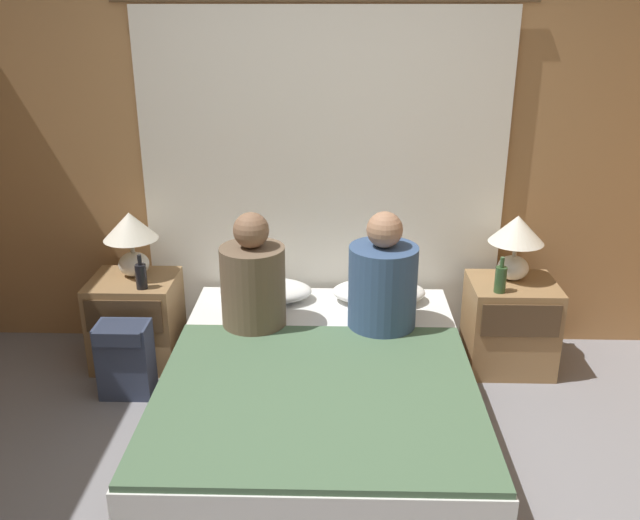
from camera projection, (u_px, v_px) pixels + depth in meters
name	position (u px, v px, depth m)	size (l,w,h in m)	color
wall_back	(323.00, 150.00, 4.11)	(4.63, 0.06, 2.50)	#A37547
curtain_panel	(323.00, 184.00, 4.12)	(2.39, 0.02, 2.11)	white
bed	(318.00, 400.00, 3.45)	(1.56, 1.98, 0.40)	brown
nightstand_left	(137.00, 320.00, 4.13)	(0.50, 0.45, 0.55)	#937047
nightstand_right	(509.00, 325.00, 4.07)	(0.50, 0.45, 0.55)	#937047
lamp_left	(131.00, 235.00, 3.99)	(0.32, 0.32, 0.39)	silver
lamp_right	(516.00, 238.00, 3.94)	(0.32, 0.32, 0.39)	silver
pillow_left	(266.00, 291.00, 4.10)	(0.56, 0.33, 0.12)	white
pillow_right	(379.00, 292.00, 4.08)	(0.56, 0.33, 0.12)	white
blanket_on_bed	(317.00, 394.00, 3.10)	(1.50, 1.34, 0.03)	#4C6B4C
person_left_in_bed	(253.00, 282.00, 3.68)	(0.35, 0.35, 0.67)	brown
person_right_in_bed	(383.00, 283.00, 3.66)	(0.37, 0.37, 0.68)	#38517A
beer_bottle_on_left_stand	(141.00, 276.00, 3.87)	(0.07, 0.07, 0.20)	black
beer_bottle_on_right_stand	(501.00, 279.00, 3.82)	(0.07, 0.07, 0.21)	#2D4C28
backpack_on_floor	(125.00, 356.00, 3.78)	(0.29, 0.21, 0.44)	#333D56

